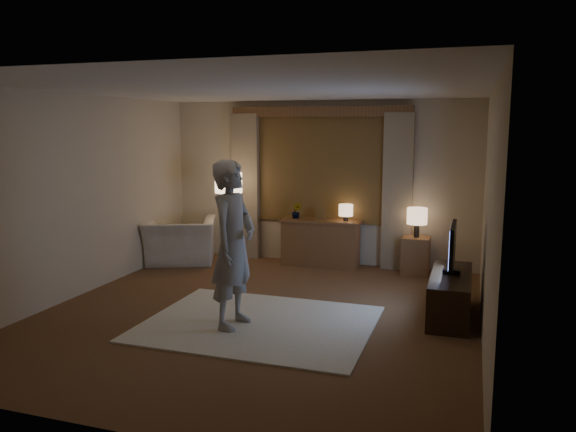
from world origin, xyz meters
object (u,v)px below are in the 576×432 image
at_px(sideboard, 321,244).
at_px(person, 233,244).
at_px(side_table, 416,256).
at_px(tv_stand, 450,295).
at_px(armchair, 180,241).

xyz_separation_m(sideboard, person, (-0.18, -3.00, 0.58)).
relative_size(side_table, person, 0.31).
xyz_separation_m(tv_stand, person, (-2.24, -1.13, 0.68)).
bearing_deg(armchair, sideboard, 171.06).
bearing_deg(tv_stand, armchair, 162.73).
relative_size(armchair, person, 0.61).
relative_size(sideboard, tv_stand, 0.86).
bearing_deg(armchair, tv_stand, 140.12).
distance_m(tv_stand, person, 2.60).
xyz_separation_m(side_table, tv_stand, (0.58, -1.82, -0.03)).
distance_m(sideboard, side_table, 1.49).
bearing_deg(sideboard, side_table, -1.92).
xyz_separation_m(armchair, person, (2.03, -2.46, 0.57)).
distance_m(armchair, tv_stand, 4.48).
xyz_separation_m(sideboard, tv_stand, (2.06, -1.87, -0.10)).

